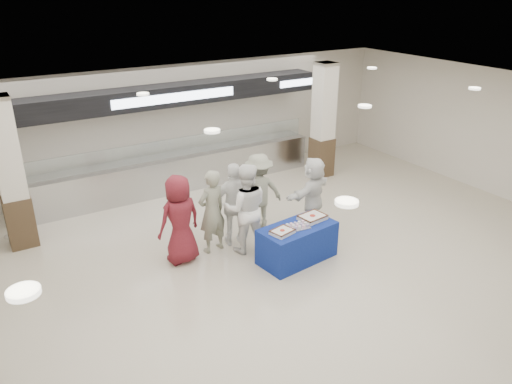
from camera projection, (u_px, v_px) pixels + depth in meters
ground at (290, 283)px, 9.30m from camera, size 14.00×14.00×0.00m
serving_line at (174, 148)px, 13.09m from camera, size 8.70×0.85×2.80m
column_left at (11, 178)px, 10.09m from camera, size 0.55×0.55×3.20m
column_right at (323, 123)px, 13.91m from camera, size 0.55×0.55×3.20m
display_table at (297, 243)px, 9.96m from camera, size 1.63×0.96×0.75m
sheet_cake_left at (282, 231)px, 9.51m from camera, size 0.48×0.41×0.09m
sheet_cake_right at (312, 217)px, 10.07m from camera, size 0.56×0.47×0.10m
cupcake_tray at (297, 226)px, 9.75m from camera, size 0.48×0.38×0.07m
civilian_maroon at (180, 220)px, 9.71m from camera, size 0.97×0.71×1.82m
soldier_a at (212, 211)px, 10.11m from camera, size 0.72×0.55×1.78m
chef_tall at (246, 208)px, 10.08m from camera, size 1.14×1.03×1.91m
chef_short at (235, 205)px, 10.38m from camera, size 1.15×0.73×1.81m
soldier_b at (259, 192)px, 11.07m from camera, size 1.21×0.79×1.76m
civilian_white at (313, 193)px, 11.14m from camera, size 1.62×1.03×1.67m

